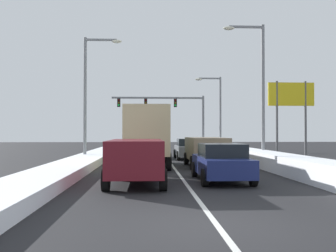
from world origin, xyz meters
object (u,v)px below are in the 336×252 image
at_px(suv_maroon_center_lane_nearest, 136,157).
at_px(street_lamp_left_mid, 90,87).
at_px(street_lamp_right_mid, 217,107).
at_px(sedan_navy_right_lane_nearest, 221,162).
at_px(sedan_gray_right_lane_third, 189,149).
at_px(box_truck_center_lane_second, 147,134).
at_px(traffic_light_gantry, 171,109).
at_px(sedan_charcoal_center_lane_third, 146,148).
at_px(roadside_sign_right, 291,103).
at_px(suv_tan_right_lane_second, 206,149).
at_px(street_lamp_right_near, 258,81).

bearing_deg(suv_maroon_center_lane_nearest, street_lamp_left_mid, 105.81).
bearing_deg(street_lamp_right_mid, sedan_navy_right_lane_nearest, -99.62).
xyz_separation_m(sedan_gray_right_lane_third, box_truck_center_lane_second, (-3.08, -6.21, 1.14)).
bearing_deg(sedan_navy_right_lane_nearest, suv_maroon_center_lane_nearest, -167.11).
bearing_deg(traffic_light_gantry, sedan_charcoal_center_lane_third, -101.60).
bearing_deg(box_truck_center_lane_second, roadside_sign_right, 21.23).
bearing_deg(suv_maroon_center_lane_nearest, roadside_sign_right, 48.32).
relative_size(traffic_light_gantry, street_lamp_right_mid, 1.39).
relative_size(suv_tan_right_lane_second, roadside_sign_right, 0.89).
distance_m(traffic_light_gantry, street_lamp_right_mid, 6.96).
xyz_separation_m(suv_maroon_center_lane_nearest, street_lamp_right_near, (7.45, 9.78, 4.24)).
height_order(traffic_light_gantry, street_lamp_right_near, street_lamp_right_near).
bearing_deg(box_truck_center_lane_second, street_lamp_right_near, 16.40).
height_order(suv_tan_right_lane_second, street_lamp_right_near, street_lamp_right_near).
bearing_deg(sedan_navy_right_lane_nearest, sedan_charcoal_center_lane_third, 101.48).
height_order(suv_tan_right_lane_second, box_truck_center_lane_second, box_truck_center_lane_second).
height_order(suv_tan_right_lane_second, street_lamp_left_mid, street_lamp_left_mid).
distance_m(box_truck_center_lane_second, street_lamp_right_near, 8.11).
bearing_deg(suv_maroon_center_lane_nearest, sedan_gray_right_lane_third, 76.05).
height_order(sedan_navy_right_lane_nearest, street_lamp_right_mid, street_lamp_right_mid).
height_order(suv_tan_right_lane_second, traffic_light_gantry, traffic_light_gantry).
height_order(sedan_gray_right_lane_third, sedan_charcoal_center_lane_third, same).
xyz_separation_m(sedan_charcoal_center_lane_third, street_lamp_left_mid, (-3.86, -3.45, 4.36)).
distance_m(sedan_gray_right_lane_third, suv_maroon_center_lane_nearest, 14.33).
distance_m(suv_maroon_center_lane_nearest, street_lamp_right_near, 13.01).
bearing_deg(street_lamp_left_mid, sedan_charcoal_center_lane_third, 41.77).
bearing_deg(street_lamp_right_near, roadside_sign_right, 31.98).
xyz_separation_m(box_truck_center_lane_second, street_lamp_right_near, (7.08, 2.08, 3.35)).
xyz_separation_m(suv_maroon_center_lane_nearest, box_truck_center_lane_second, (0.37, 7.70, 0.88)).
relative_size(suv_maroon_center_lane_nearest, street_lamp_right_mid, 0.64).
bearing_deg(box_truck_center_lane_second, traffic_light_gantry, 83.05).
xyz_separation_m(sedan_gray_right_lane_third, traffic_light_gantry, (-0.38, 15.95, 3.96)).
distance_m(traffic_light_gantry, street_lamp_right_near, 20.55).
distance_m(street_lamp_left_mid, roadside_sign_right, 13.97).
relative_size(sedan_charcoal_center_lane_third, street_lamp_right_mid, 0.59).
bearing_deg(sedan_gray_right_lane_third, sedan_navy_right_lane_nearest, -90.31).
xyz_separation_m(street_lamp_right_near, roadside_sign_right, (2.82, 1.76, -1.24)).
xyz_separation_m(street_lamp_right_mid, street_lamp_left_mid, (-10.98, -11.69, 0.53)).
bearing_deg(street_lamp_right_mid, street_lamp_right_near, -89.73).
bearing_deg(sedan_charcoal_center_lane_third, traffic_light_gantry, 78.40).
relative_size(suv_maroon_center_lane_nearest, street_lamp_right_near, 0.55).
xyz_separation_m(traffic_light_gantry, street_lamp_right_near, (4.38, -20.08, 0.53)).
bearing_deg(suv_maroon_center_lane_nearest, traffic_light_gantry, 84.12).
xyz_separation_m(traffic_light_gantry, street_lamp_left_mid, (-6.67, -17.15, 0.40)).
relative_size(sedan_gray_right_lane_third, traffic_light_gantry, 0.42).
xyz_separation_m(suv_tan_right_lane_second, roadside_sign_right, (6.52, 4.20, 3.00)).
height_order(sedan_charcoal_center_lane_third, street_lamp_right_mid, street_lamp_right_mid).
bearing_deg(sedan_charcoal_center_lane_third, suv_tan_right_lane_second, -68.37).
bearing_deg(suv_tan_right_lane_second, sedan_navy_right_lane_nearest, -93.21).
height_order(suv_tan_right_lane_second, sedan_charcoal_center_lane_third, suv_tan_right_lane_second).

